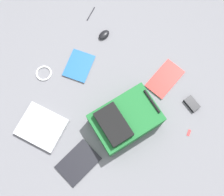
# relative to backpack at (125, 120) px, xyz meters

# --- Properties ---
(ground_plane) EXTENTS (4.10, 4.10, 0.00)m
(ground_plane) POSITION_rel_backpack_xyz_m (-0.19, 0.05, -0.10)
(ground_plane) COLOR slate
(backpack) EXTENTS (0.39, 0.49, 0.22)m
(backpack) POSITION_rel_backpack_xyz_m (0.00, 0.00, 0.00)
(backpack) COLOR #1E662D
(backpack) RESTS_ON ground_plane
(laptop) EXTENTS (0.37, 0.34, 0.03)m
(laptop) POSITION_rel_backpack_xyz_m (-0.39, -0.42, -0.08)
(laptop) COLOR #929296
(laptop) RESTS_ON ground_plane
(book_blue) EXTENTS (0.18, 0.29, 0.02)m
(book_blue) POSITION_rel_backpack_xyz_m (-0.01, 0.45, -0.09)
(book_blue) COLOR silver
(book_blue) RESTS_ON ground_plane
(book_red) EXTENTS (0.26, 0.28, 0.02)m
(book_red) POSITION_rel_backpack_xyz_m (-0.54, 0.08, -0.09)
(book_red) COLOR silver
(book_red) RESTS_ON ground_plane
(book_manual) EXTENTS (0.19, 0.27, 0.01)m
(book_manual) POSITION_rel_backpack_xyz_m (-0.03, -0.42, -0.09)
(book_manual) COLOR silver
(book_manual) RESTS_ON ground_plane
(computer_mouse) EXTENTS (0.06, 0.10, 0.03)m
(computer_mouse) POSITION_rel_backpack_xyz_m (-0.58, 0.39, -0.08)
(computer_mouse) COLOR black
(computer_mouse) RESTS_ON ground_plane
(cable_coil) EXTENTS (0.12, 0.12, 0.01)m
(cable_coil) POSITION_rel_backpack_xyz_m (-0.68, -0.14, -0.09)
(cable_coil) COLOR silver
(cable_coil) RESTS_ON ground_plane
(power_brick) EXTENTS (0.12, 0.08, 0.03)m
(power_brick) POSITION_rel_backpack_xyz_m (0.25, 0.44, -0.08)
(power_brick) COLOR black
(power_brick) RESTS_ON ground_plane
(pen_black) EXTENTS (0.05, 0.13, 0.01)m
(pen_black) POSITION_rel_backpack_xyz_m (-0.79, 0.45, -0.09)
(pen_black) COLOR black
(pen_black) RESTS_ON ground_plane
(usb_stick) EXTENTS (0.03, 0.05, 0.01)m
(usb_stick) POSITION_rel_backpack_xyz_m (0.37, 0.26, -0.09)
(usb_stick) COLOR #B21919
(usb_stick) RESTS_ON ground_plane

